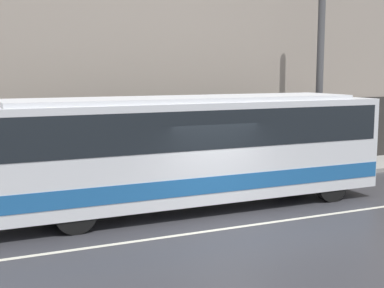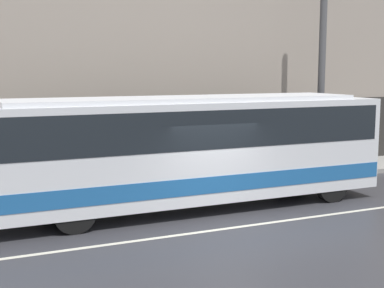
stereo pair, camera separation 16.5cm
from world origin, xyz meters
name	(u,v)px [view 2 (the right image)]	position (x,y,z in m)	size (l,w,h in m)	color
ground_plane	(233,228)	(0.00, 0.00, 0.00)	(60.00, 60.00, 0.00)	#333338
sidewalk	(159,184)	(0.00, 5.24, 0.08)	(60.00, 2.48, 0.16)	gray
building_facade	(144,29)	(0.00, 6.63, 5.34)	(60.00, 0.35, 11.07)	gray
lane_stripe	(233,228)	(0.00, 0.00, 0.00)	(54.00, 0.14, 0.01)	beige
transit_bus	(187,146)	(-0.26, 2.28, 1.79)	(11.69, 2.55, 3.17)	silver
utility_pole_near	(322,62)	(6.12, 4.60, 4.19)	(0.26, 0.26, 8.07)	#4C4C4F
pedestrian_waiting	(76,166)	(-2.85, 4.96, 0.96)	(0.36, 0.36, 1.70)	#1E5933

